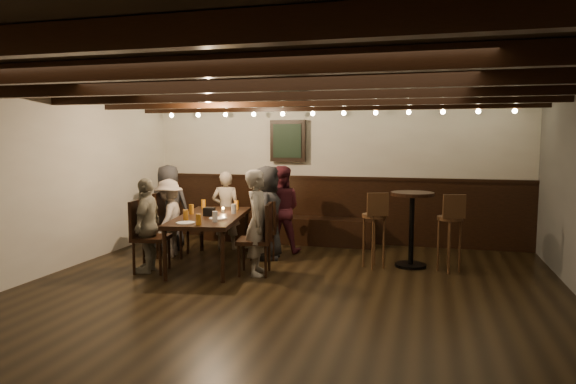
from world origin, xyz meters
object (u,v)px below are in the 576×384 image
(person_bench_left, at_px, (169,208))
(person_right_far, at_px, (258,222))
(chair_left_near, at_px, (171,237))
(person_left_far, at_px, (147,225))
(person_bench_centre, at_px, (226,210))
(person_left_near, at_px, (169,218))
(chair_right_far, at_px, (256,253))
(person_bench_right, at_px, (280,209))
(dining_table, at_px, (210,220))
(chair_left_far, at_px, (150,250))
(chair_right_near, at_px, (265,241))
(person_right_near, at_px, (267,212))
(high_top_table, at_px, (412,218))
(bar_stool_left, at_px, (374,240))
(bar_stool_right, at_px, (449,243))

(person_bench_left, xyz_separation_m, person_right_far, (1.86, -1.05, 0.01))
(chair_left_near, relative_size, person_bench_left, 0.71)
(person_bench_left, xyz_separation_m, person_left_far, (0.38, -1.30, -0.05))
(person_bench_centre, bearing_deg, person_left_near, 38.66)
(chair_right_far, relative_size, person_bench_right, 0.69)
(dining_table, height_order, person_left_near, person_left_near)
(chair_left_far, bearing_deg, person_bench_left, -172.42)
(dining_table, relative_size, person_left_near, 1.70)
(chair_left_far, relative_size, person_bench_centre, 0.76)
(chair_right_near, bearing_deg, person_bench_centre, 50.14)
(chair_left_near, distance_m, person_right_near, 1.52)
(chair_right_near, relative_size, high_top_table, 0.84)
(person_left_far, distance_m, person_right_near, 1.75)
(chair_left_near, relative_size, person_right_far, 0.71)
(person_bench_right, height_order, person_left_near, person_bench_right)
(chair_right_far, bearing_deg, person_bench_left, 50.19)
(person_right_near, bearing_deg, person_right_far, -180.00)
(chair_right_near, relative_size, person_bench_right, 0.65)
(person_bench_centre, distance_m, bar_stool_left, 2.53)
(chair_left_far, height_order, person_bench_right, person_bench_right)
(person_bench_left, xyz_separation_m, bar_stool_right, (4.30, -0.26, -0.29))
(person_bench_left, height_order, person_bench_centre, person_bench_left)
(chair_right_far, height_order, bar_stool_left, bar_stool_left)
(person_bench_centre, bearing_deg, chair_right_far, 115.64)
(person_right_near, relative_size, bar_stool_left, 1.30)
(person_right_near, bearing_deg, bar_stool_right, -102.11)
(chair_right_far, xyz_separation_m, person_left_far, (-1.45, -0.25, 0.35))
(chair_left_near, bearing_deg, person_right_near, 90.00)
(person_bench_left, distance_m, person_left_near, 0.48)
(bar_stool_left, height_order, bar_stool_right, same)
(person_bench_centre, bearing_deg, chair_right_near, 140.14)
(chair_right_far, bearing_deg, chair_left_near, 58.01)
(person_bench_right, distance_m, bar_stool_left, 1.67)
(person_left_near, relative_size, person_left_far, 0.93)
(dining_table, distance_m, chair_left_far, 0.92)
(chair_right_near, xyz_separation_m, bar_stool_left, (1.63, -0.14, 0.13))
(person_right_near, height_order, bar_stool_left, person_right_near)
(high_top_table, bearing_deg, person_right_far, -154.11)
(chair_left_far, relative_size, bar_stool_left, 0.91)
(person_bench_centre, relative_size, person_bench_right, 0.93)
(person_right_near, xyz_separation_m, person_right_far, (0.15, -0.89, -0.00))
(person_right_near, bearing_deg, bar_stool_left, -105.26)
(bar_stool_left, bearing_deg, high_top_table, -0.02)
(person_bench_centre, bearing_deg, high_top_table, 162.22)
(chair_right_near, relative_size, person_left_far, 0.70)
(high_top_table, bearing_deg, person_bench_centre, 172.11)
(chair_left_near, xyz_separation_m, person_bench_centre, (0.61, 0.71, 0.33))
(person_bench_left, distance_m, bar_stool_left, 3.33)
(chair_left_far, distance_m, chair_right_far, 1.44)
(person_bench_right, height_order, bar_stool_right, person_bench_right)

